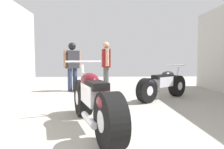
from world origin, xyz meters
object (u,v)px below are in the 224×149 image
at_px(mechanic_in_blue, 106,63).
at_px(mechanic_with_helmet, 72,62).
at_px(motorcycle_maroon_cruiser, 94,101).
at_px(motorcycle_black_naked, 162,85).

bearing_deg(mechanic_in_blue, mechanic_with_helmet, -179.69).
bearing_deg(mechanic_with_helmet, mechanic_in_blue, 0.31).
bearing_deg(motorcycle_maroon_cruiser, motorcycle_black_naked, 52.50).
bearing_deg(motorcycle_black_naked, motorcycle_maroon_cruiser, -127.50).
height_order(motorcycle_maroon_cruiser, mechanic_with_helmet, mechanic_with_helmet).
distance_m(motorcycle_maroon_cruiser, motorcycle_black_naked, 2.80).
height_order(motorcycle_black_naked, mechanic_in_blue, mechanic_in_blue).
distance_m(motorcycle_black_naked, mechanic_with_helmet, 3.07).
bearing_deg(mechanic_in_blue, motorcycle_maroon_cruiser, -93.63).
xyz_separation_m(motorcycle_maroon_cruiser, motorcycle_black_naked, (1.70, 2.22, -0.04)).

